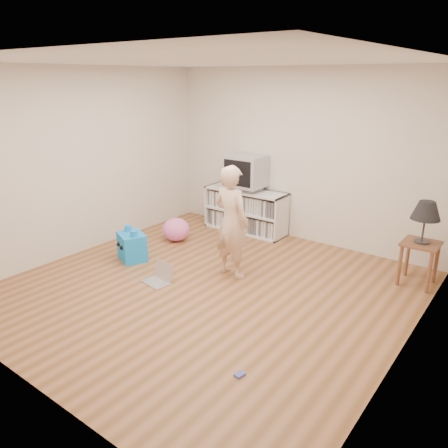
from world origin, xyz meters
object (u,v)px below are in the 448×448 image
Objects in this scene: plush_pink at (176,230)px; crt_tv at (246,171)px; person at (232,222)px; side_table at (420,253)px; plush_blue at (132,246)px; laptop at (160,277)px; table_lamp at (426,211)px; dvd_deck at (246,188)px; media_unit at (246,210)px.

crt_tv is at bearing 59.39° from plush_pink.
person is 1.61m from plush_pink.
side_table reaches higher than plush_blue.
person is 1.13m from laptop.
crt_tv is 2.83m from table_lamp.
plush_blue is 1.18× the size of plush_pink.
plush_pink is (-1.43, 0.50, -0.54)m from person.
person reaches higher than plush_blue.
person is at bearing -61.88° from crt_tv.
crt_tv is 1.57× the size of laptop.
person is at bearing 41.19° from plush_blue.
table_lamp is (2.80, -0.37, -0.08)m from crt_tv.
dvd_deck is 2.34m from laptop.
plush_pink is at bearing 133.84° from laptop.
table_lamp is (0.00, 0.00, 0.53)m from side_table.
side_table is 1.44× the size of laptop.
media_unit is 2.72× the size of table_lamp.
side_table reaches higher than plush_pink.
dvd_deck is at bearing 172.49° from table_lamp.
side_table is 0.53m from table_lamp.
person is at bearing -149.60° from table_lamp.
table_lamp is 3.31m from laptop.
dvd_deck is 0.87× the size of table_lamp.
table_lamp is at bearing -7.51° from dvd_deck.
table_lamp is at bearing -7.45° from crt_tv.
plush_pink is (-0.83, 1.20, 0.11)m from laptop.
laptop is (0.22, -2.23, -0.96)m from crt_tv.
crt_tv is 1.17× the size of table_lamp.
side_table is 3.21m from laptop.
laptop is at bearing -84.42° from media_unit.
dvd_deck is 2.12m from plush_blue.
side_table is at bearing 0.00° from table_lamp.
plush_pink reaches higher than laptop.
person is at bearing 58.46° from laptop.
table_lamp is 1.03× the size of plush_blue.
laptop is 0.86m from plush_blue.
crt_tv is (0.00, -0.02, 0.67)m from media_unit.
dvd_deck is at bearing -90.00° from media_unit.
plush_blue is (-0.81, 0.27, 0.13)m from laptop.
media_unit is at bearing 104.66° from laptop.
table_lamp is 1.34× the size of laptop.
person reaches higher than side_table.
dvd_deck is at bearing -54.91° from person.
media_unit is at bearing -55.15° from person.
side_table is 0.38× the size of person.
dvd_deck is at bearing 172.49° from side_table.
plush_blue is (-0.59, -1.96, -0.82)m from crt_tv.
crt_tv reaches higher than side_table.
dvd_deck reaches higher than plush_blue.
person is (-1.99, -1.17, -0.22)m from table_lamp.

